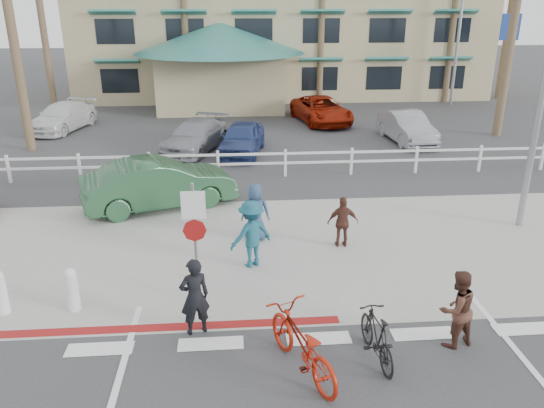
{
  "coord_description": "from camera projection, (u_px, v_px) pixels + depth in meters",
  "views": [
    {
      "loc": [
        -1.53,
        -7.63,
        5.88
      ],
      "look_at": [
        -0.62,
        3.81,
        1.5
      ],
      "focal_mm": 35.0,
      "sensor_mm": 36.0,
      "label": 1
    }
  ],
  "objects": [
    {
      "name": "sidewalk_plaza",
      "position": [
        294.0,
        248.0,
        13.51
      ],
      "size": [
        22.0,
        7.0,
        0.01
      ],
      "primitive_type": "cube",
      "color": "gray",
      "rests_on": "ground"
    },
    {
      "name": "lot_car_4",
      "position": [
        62.0,
        117.0,
        25.83
      ],
      "size": [
        2.86,
        4.76,
        1.29
      ],
      "primitive_type": "imported",
      "rotation": [
        0.0,
        0.0,
        -0.25
      ],
      "color": "silver",
      "rests_on": "ground"
    },
    {
      "name": "rail_fence",
      "position": [
        288.0,
        163.0,
        18.96
      ],
      "size": [
        29.4,
        0.16,
        1.0
      ],
      "primitive_type": null,
      "color": "silver",
      "rests_on": "ground"
    },
    {
      "name": "sign_post",
      "position": [
        195.0,
        237.0,
        10.68
      ],
      "size": [
        0.5,
        0.1,
        2.9
      ],
      "primitive_type": null,
      "color": "gray",
      "rests_on": "ground"
    },
    {
      "name": "cross_street",
      "position": [
        279.0,
        195.0,
        17.23
      ],
      "size": [
        40.0,
        5.0,
        0.01
      ],
      "primitive_type": "cube",
      "color": "#333335",
      "rests_on": "ground"
    },
    {
      "name": "streetlight_1",
      "position": [
        460.0,
        23.0,
        30.86
      ],
      "size": [
        0.6,
        2.0,
        9.5
      ],
      "primitive_type": null,
      "color": "gray",
      "rests_on": "ground"
    },
    {
      "name": "lot_car_1",
      "position": [
        195.0,
        136.0,
        22.22
      ],
      "size": [
        3.15,
        4.68,
        1.26
      ],
      "primitive_type": "imported",
      "rotation": [
        0.0,
        0.0,
        -0.35
      ],
      "color": "gray",
      "rests_on": "ground"
    },
    {
      "name": "building",
      "position": [
        279.0,
        6.0,
        36.32
      ],
      "size": [
        28.0,
        16.0,
        11.3
      ],
      "primitive_type": null,
      "color": "tan",
      "rests_on": "ground"
    },
    {
      "name": "ground",
      "position": [
        324.0,
        360.0,
        9.32
      ],
      "size": [
        140.0,
        140.0,
        0.0
      ],
      "primitive_type": "plane",
      "color": "#333335"
    },
    {
      "name": "bollard_0",
      "position": [
        72.0,
        289.0,
        10.66
      ],
      "size": [
        0.26,
        0.26,
        0.95
      ],
      "primitive_type": null,
      "color": "silver",
      "rests_on": "ground"
    },
    {
      "name": "lot_car_5",
      "position": [
        321.0,
        110.0,
        27.41
      ],
      "size": [
        2.99,
        5.07,
        1.32
      ],
      "primitive_type": "imported",
      "rotation": [
        0.0,
        0.0,
        0.18
      ],
      "color": "maroon",
      "rests_on": "ground"
    },
    {
      "name": "rider_red",
      "position": [
        195.0,
        297.0,
        9.81
      ],
      "size": [
        0.65,
        0.53,
        1.55
      ],
      "primitive_type": "imported",
      "rotation": [
        0.0,
        0.0,
        3.47
      ],
      "color": "black",
      "rests_on": "ground"
    },
    {
      "name": "bollard_1",
      "position": [
        0.0,
        292.0,
        10.55
      ],
      "size": [
        0.26,
        0.26,
        0.95
      ],
      "primitive_type": null,
      "color": "silver",
      "rests_on": "ground"
    },
    {
      "name": "pedestrian_a",
      "position": [
        251.0,
        234.0,
        12.36
      ],
      "size": [
        1.22,
        1.04,
        1.64
      ],
      "primitive_type": "imported",
      "rotation": [
        0.0,
        0.0,
        3.64
      ],
      "color": "#164D5E",
      "rests_on": "ground"
    },
    {
      "name": "pedestrian_child",
      "position": [
        343.0,
        222.0,
        13.41
      ],
      "size": [
        0.79,
        0.34,
        1.34
      ],
      "primitive_type": "imported",
      "rotation": [
        0.0,
        0.0,
        3.12
      ],
      "color": "#502A20",
      "rests_on": "ground"
    },
    {
      "name": "bike_black",
      "position": [
        377.0,
        336.0,
        9.17
      ],
      "size": [
        0.59,
        1.58,
        0.93
      ],
      "primitive_type": "imported",
      "rotation": [
        0.0,
        0.0,
        3.24
      ],
      "color": "black",
      "rests_on": "ground"
    },
    {
      "name": "info_sign",
      "position": [
        505.0,
        61.0,
        29.85
      ],
      "size": [
        1.2,
        0.16,
        5.6
      ],
      "primitive_type": null,
      "color": "navy",
      "rests_on": "ground"
    },
    {
      "name": "rider_black",
      "position": [
        457.0,
        309.0,
        9.48
      ],
      "size": [
        0.86,
        0.75,
        1.49
      ],
      "primitive_type": "imported",
      "rotation": [
        0.0,
        0.0,
        3.44
      ],
      "color": "#4A2A1F",
      "rests_on": "ground"
    },
    {
      "name": "car_white_sedan",
      "position": [
        159.0,
        184.0,
        16.01
      ],
      "size": [
        4.83,
        3.04,
        1.5
      ],
      "primitive_type": "imported",
      "rotation": [
        0.0,
        0.0,
        1.92
      ],
      "color": "#234C2E",
      "rests_on": "ground"
    },
    {
      "name": "lot_car_2",
      "position": [
        242.0,
        138.0,
        21.74
      ],
      "size": [
        2.29,
        4.07,
        1.31
      ],
      "primitive_type": "imported",
      "rotation": [
        0.0,
        0.0,
        -0.21
      ],
      "color": "navy",
      "rests_on": "ground"
    },
    {
      "name": "parking_lot",
      "position": [
        262.0,
        130.0,
        26.08
      ],
      "size": [
        50.0,
        16.0,
        0.01
      ],
      "primitive_type": "cube",
      "color": "#333335",
      "rests_on": "ground"
    },
    {
      "name": "pedestrian_b",
      "position": [
        255.0,
        212.0,
        13.77
      ],
      "size": [
        0.79,
        0.54,
        1.55
      ],
      "primitive_type": "imported",
      "rotation": [
        0.0,
        0.0,
        3.08
      ],
      "color": "navy",
      "rests_on": "ground"
    },
    {
      "name": "lot_car_3",
      "position": [
        407.0,
        127.0,
        23.62
      ],
      "size": [
        1.72,
        4.18,
        1.35
      ],
      "primitive_type": "imported",
      "rotation": [
        0.0,
        0.0,
        0.07
      ],
      "color": "gray",
      "rests_on": "ground"
    },
    {
      "name": "bike_red",
      "position": [
        302.0,
        344.0,
        8.82
      ],
      "size": [
        1.5,
        2.24,
        1.11
      ],
      "primitive_type": "imported",
      "rotation": [
        0.0,
        0.0,
        3.54
      ],
      "color": "#9F1C0A",
      "rests_on": "ground"
    },
    {
      "name": "curb_red",
      "position": [
        160.0,
        328.0,
        10.21
      ],
      "size": [
        7.0,
        0.25,
        0.02
      ],
      "primitive_type": "cube",
      "color": "maroon",
      "rests_on": "ground"
    }
  ]
}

